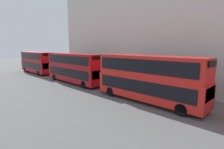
{
  "coord_description": "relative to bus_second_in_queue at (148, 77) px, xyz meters",
  "views": [
    {
      "loc": [
        -12.31,
        8.82,
        5.27
      ],
      "look_at": [
        0.48,
        21.7,
        2.38
      ],
      "focal_mm": 28.0,
      "sensor_mm": 36.0,
      "label": 1
    }
  ],
  "objects": [
    {
      "name": "bus_third_in_queue",
      "position": [
        0.0,
        12.65,
        -0.08
      ],
      "size": [
        2.59,
        11.09,
        4.3
      ],
      "color": "#A80F14",
      "rests_on": "ground"
    },
    {
      "name": "bus_second_in_queue",
      "position": [
        0.0,
        0.0,
        0.0
      ],
      "size": [
        2.59,
        10.97,
        4.46
      ],
      "color": "red",
      "rests_on": "ground"
    },
    {
      "name": "bus_trailing",
      "position": [
        0.0,
        26.22,
        -0.11
      ],
      "size": [
        2.59,
        10.32,
        4.23
      ],
      "color": "#A80F14",
      "rests_on": "ground"
    }
  ]
}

